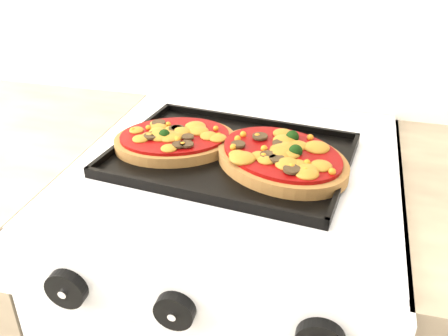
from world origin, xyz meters
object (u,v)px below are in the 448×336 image
(stove, at_px, (234,334))
(pizza_left, at_px, (175,138))
(pizza_right, at_px, (281,156))
(baking_tray, at_px, (231,154))

(stove, xyz_separation_m, pizza_left, (-0.13, 0.01, 0.48))
(stove, distance_m, pizza_right, 0.49)
(baking_tray, bearing_deg, pizza_left, -177.65)
(pizza_left, distance_m, pizza_right, 0.21)
(stove, height_order, baking_tray, baking_tray)
(baking_tray, distance_m, pizza_left, 0.11)
(pizza_left, height_order, pizza_right, pizza_right)
(baking_tray, height_order, pizza_right, pizza_right)
(stove, relative_size, baking_tray, 2.13)
(baking_tray, xyz_separation_m, pizza_right, (0.10, -0.02, 0.02))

